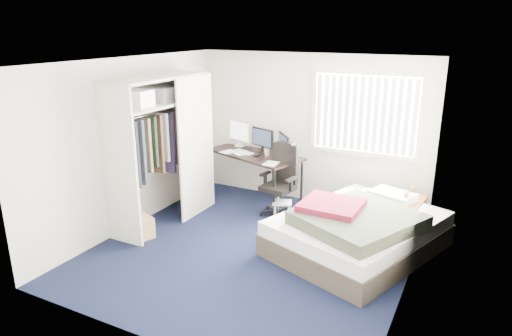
{
  "coord_description": "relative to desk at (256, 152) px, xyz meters",
  "views": [
    {
      "loc": [
        2.59,
        -4.94,
        2.91
      ],
      "look_at": [
        -0.16,
        0.4,
        1.03
      ],
      "focal_mm": 32.0,
      "sensor_mm": 36.0,
      "label": 1
    }
  ],
  "objects": [
    {
      "name": "office_chair",
      "position": [
        0.65,
        -0.41,
        -0.4
      ],
      "size": [
        0.62,
        0.62,
        1.16
      ],
      "color": "black",
      "rests_on": "ground"
    },
    {
      "name": "pine_box",
      "position": [
        -0.8,
        -2.12,
        -0.69
      ],
      "size": [
        0.49,
        0.44,
        0.3
      ],
      "primitive_type": "cube",
      "rotation": [
        0.0,
        0.0,
        -0.4
      ],
      "color": "tan",
      "rests_on": "ground"
    },
    {
      "name": "desk",
      "position": [
        0.0,
        0.0,
        0.0
      ],
      "size": [
        1.84,
        1.28,
        1.29
      ],
      "color": "black",
      "rests_on": "ground"
    },
    {
      "name": "ground",
      "position": [
        0.85,
        -1.75,
        -0.84
      ],
      "size": [
        4.2,
        4.2,
        0.0
      ],
      "primitive_type": "plane",
      "color": "black",
      "rests_on": "ground"
    },
    {
      "name": "closet",
      "position": [
        -0.82,
        -1.49,
        0.51
      ],
      "size": [
        0.64,
        1.84,
        2.22
      ],
      "color": "beige",
      "rests_on": "ground"
    },
    {
      "name": "bed",
      "position": [
        2.1,
        -1.12,
        -0.54
      ],
      "size": [
        2.31,
        2.64,
        0.72
      ],
      "color": "#383028",
      "rests_on": "ground"
    },
    {
      "name": "room_shell",
      "position": [
        0.85,
        -1.75,
        0.66
      ],
      "size": [
        4.2,
        4.2,
        4.2
      ],
      "color": "silver",
      "rests_on": "ground"
    },
    {
      "name": "nightstand",
      "position": [
        2.6,
        -0.23,
        -0.4
      ],
      "size": [
        0.45,
        0.77,
        0.68
      ],
      "color": "brown",
      "rests_on": "ground"
    },
    {
      "name": "window_assembly",
      "position": [
        1.75,
        0.29,
        0.76
      ],
      "size": [
        1.72,
        0.09,
        1.32
      ],
      "color": "white",
      "rests_on": "ground"
    },
    {
      "name": "footstool",
      "position": [
        0.73,
        -0.52,
        -0.66
      ],
      "size": [
        0.37,
        0.33,
        0.24
      ],
      "color": "white",
      "rests_on": "ground"
    }
  ]
}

